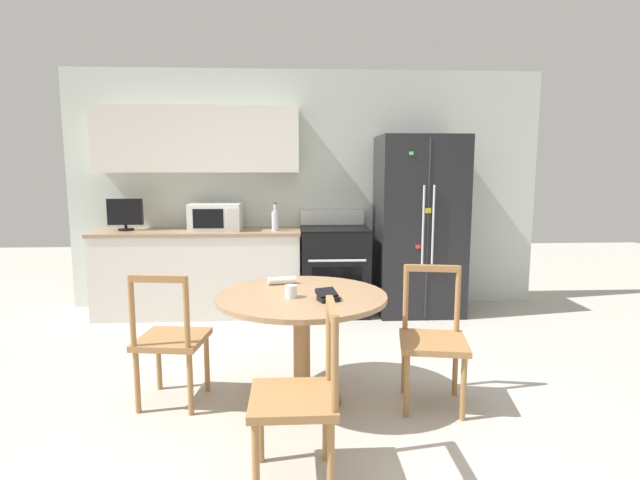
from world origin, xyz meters
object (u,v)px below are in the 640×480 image
(countertop_tv, at_px, (125,214))
(wallet, at_px, (328,296))
(candle_glass, at_px, (291,292))
(refrigerator, at_px, (419,226))
(oven_range, at_px, (334,269))
(dining_chair_right, at_px, (433,340))
(microwave, at_px, (216,217))
(dining_chair_left, at_px, (170,340))
(dining_chair_near, at_px, (299,398))
(counter_bottle, at_px, (275,220))

(countertop_tv, distance_m, wallet, 3.02)
(candle_glass, bearing_deg, refrigerator, 57.60)
(oven_range, height_order, dining_chair_right, oven_range)
(microwave, height_order, dining_chair_left, microwave)
(refrigerator, relative_size, dining_chair_near, 2.08)
(countertop_tv, relative_size, dining_chair_near, 0.40)
(countertop_tv, relative_size, candle_glass, 4.47)
(countertop_tv, bearing_deg, microwave, -1.51)
(microwave, bearing_deg, counter_bottle, -6.04)
(dining_chair_left, bearing_deg, microwave, 97.67)
(oven_range, distance_m, microwave, 1.37)
(dining_chair_right, distance_m, candle_glass, 0.98)
(candle_glass, bearing_deg, counter_bottle, 94.57)
(refrigerator, xyz_separation_m, dining_chair_near, (-1.32, -2.90, -0.50))
(oven_range, height_order, counter_bottle, counter_bottle)
(dining_chair_left, distance_m, dining_chair_right, 1.71)
(dining_chair_right, bearing_deg, dining_chair_left, 6.97)
(oven_range, xyz_separation_m, microwave, (-1.24, 0.02, 0.57))
(microwave, relative_size, dining_chair_left, 0.58)
(microwave, distance_m, wallet, 2.49)
(dining_chair_right, bearing_deg, wallet, 17.53)
(dining_chair_left, bearing_deg, dining_chair_right, 4.42)
(dining_chair_right, height_order, candle_glass, dining_chair_right)
(dining_chair_near, bearing_deg, dining_chair_left, 43.43)
(countertop_tv, height_order, dining_chair_near, countertop_tv)
(wallet, bearing_deg, oven_range, 84.15)
(dining_chair_left, xyz_separation_m, candle_glass, (0.79, -0.10, 0.34))
(refrigerator, xyz_separation_m, oven_range, (-0.90, 0.02, -0.47))
(oven_range, distance_m, countertop_tv, 2.26)
(oven_range, distance_m, dining_chair_right, 2.20)
(microwave, distance_m, candle_glass, 2.33)
(counter_bottle, relative_size, dining_chair_near, 0.32)
(wallet, bearing_deg, candle_glass, 160.12)
(refrigerator, height_order, wallet, refrigerator)
(countertop_tv, bearing_deg, wallet, -49.51)
(counter_bottle, distance_m, dining_chair_near, 2.94)
(dining_chair_left, distance_m, wallet, 1.08)
(refrigerator, bearing_deg, dining_chair_right, -101.58)
(oven_range, bearing_deg, dining_chair_near, -98.09)
(oven_range, xyz_separation_m, dining_chair_near, (-0.42, -2.93, -0.03))
(dining_chair_right, bearing_deg, microwave, -41.61)
(oven_range, bearing_deg, microwave, 179.17)
(refrigerator, xyz_separation_m, microwave, (-2.14, 0.04, 0.10))
(dining_chair_left, bearing_deg, wallet, -2.73)
(refrigerator, relative_size, oven_range, 1.74)
(dining_chair_right, bearing_deg, oven_range, -67.65)
(microwave, bearing_deg, countertop_tv, 178.49)
(dining_chair_left, bearing_deg, dining_chair_near, -38.94)
(candle_glass, bearing_deg, wallet, -19.88)
(counter_bottle, bearing_deg, candle_glass, -85.43)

